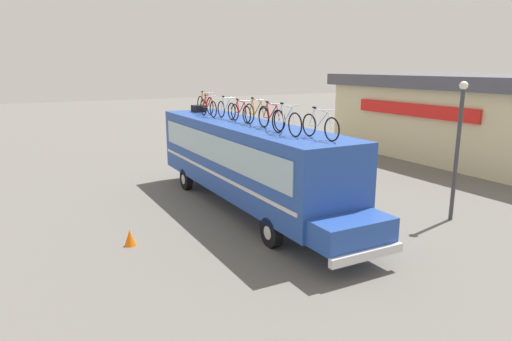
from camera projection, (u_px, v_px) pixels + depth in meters
name	position (u px, v px, depth m)	size (l,w,h in m)	color
ground_plane	(245.00, 207.00, 17.62)	(120.00, 120.00, 0.00)	#605E59
bus	(247.00, 158.00, 17.05)	(12.68, 2.54, 3.28)	#23479E
luggage_bag_1	(199.00, 109.00, 20.87)	(0.68, 0.51, 0.30)	black
rooftop_bicycle_1	(205.00, 104.00, 20.14)	(1.83, 0.44, 0.97)	black
rooftop_bicycle_2	(208.00, 107.00, 18.98)	(1.73, 0.44, 0.90)	black
rooftop_bicycle_3	(226.00, 109.00, 18.15)	(1.67, 0.44, 0.89)	black
rooftop_bicycle_4	(240.00, 112.00, 17.08)	(1.65, 0.44, 0.86)	black
rooftop_bicycle_5	(256.00, 114.00, 16.04)	(1.81, 0.44, 0.98)	black
rooftop_bicycle_6	(271.00, 118.00, 15.06)	(1.73, 0.44, 0.92)	black
rooftop_bicycle_7	(286.00, 122.00, 13.82)	(1.71, 0.44, 0.97)	black
rooftop_bicycle_8	(320.00, 126.00, 13.09)	(1.78, 0.44, 0.91)	black
roadside_building	(465.00, 115.00, 27.38)	(15.10, 9.29, 4.83)	beige
traffic_cone	(130.00, 238.00, 13.80)	(0.36, 0.36, 0.50)	orange
street_lamp	(458.00, 142.00, 15.56)	(0.29, 0.29, 4.85)	#38383D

